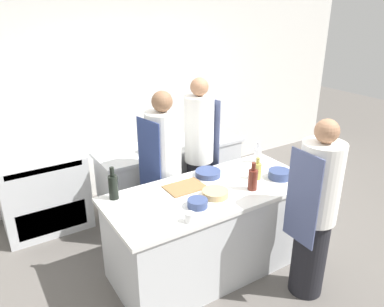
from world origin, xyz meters
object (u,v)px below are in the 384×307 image
bottle_cooking_oil (113,186)px  bowl_ceramic_blue (208,173)px  bowl_mixing_large (198,203)px  bottle_olive_oil (253,179)px  chef_at_stove (199,154)px  bottle_wine (257,170)px  oven_range (43,191)px  chef_at_pass_far (164,170)px  chef_at_prep_near (315,213)px  cup (190,217)px  bottle_vinegar (258,154)px  bowl_wooden_salad (279,174)px  bowl_prep_small (215,193)px

bottle_cooking_oil → bowl_ceramic_blue: (0.99, -0.06, -0.09)m
bowl_mixing_large → bowl_ceramic_blue: bearing=47.2°
bottle_olive_oil → chef_at_stove: bearing=87.8°
bottle_wine → bottle_cooking_oil: size_ratio=0.74×
oven_range → bowl_ceramic_blue: bearing=-46.1°
chef_at_pass_far → bowl_ceramic_blue: bearing=-155.7°
bottle_wine → bottle_olive_oil: bearing=-141.7°
chef_at_prep_near → cup: bearing=70.2°
chef_at_stove → cup: size_ratio=21.33×
bottle_vinegar → bowl_wooden_salad: 0.43m
bottle_olive_oil → bowl_prep_small: bearing=168.4°
bottle_vinegar → bottle_cooking_oil: size_ratio=0.75×
bottle_olive_oil → bottle_vinegar: bearing=44.5°
bottle_vinegar → chef_at_stove: bearing=130.2°
bowl_wooden_salad → cup: (-1.19, -0.20, -0.00)m
bottle_wine → cup: bottle_wine is taller
bottle_vinegar → bowl_wooden_salad: bottle_vinegar is taller
bowl_ceramic_blue → cup: (-0.61, -0.63, 0.01)m
bottle_olive_oil → bowl_wooden_salad: size_ratio=1.25×
oven_range → bowl_wooden_salad: bearing=-43.5°
bottle_olive_oil → cup: bottle_olive_oil is taller
chef_at_prep_near → bowl_prep_small: size_ratio=6.95×
bowl_mixing_large → cup: size_ratio=2.14×
oven_range → bottle_cooking_oil: bottle_cooking_oil is taller
bowl_ceramic_blue → bottle_cooking_oil: bearing=176.3°
bottle_wine → bowl_wooden_salad: bottle_wine is taller
bottle_wine → bottle_cooking_oil: (-1.36, 0.38, 0.03)m
bowl_ceramic_blue → bowl_wooden_salad: bearing=-36.4°
bottle_wine → cup: 1.04m
bottle_wine → bowl_mixing_large: bottle_wine is taller
chef_at_stove → bottle_cooking_oil: (-1.21, -0.44, 0.10)m
bowl_ceramic_blue → cup: bearing=-134.3°
bottle_wine → cup: (-0.99, -0.31, -0.05)m
bottle_olive_oil → bowl_mixing_large: 0.62m
chef_at_stove → bowl_mixing_large: 1.17m
bottle_wine → bowl_wooden_salad: bearing=-28.7°
bottle_vinegar → bowl_wooden_salad: size_ratio=1.06×
bottle_olive_oil → bowl_wooden_salad: 0.40m
bottle_vinegar → bowl_ceramic_blue: (-0.66, 0.00, -0.06)m
chef_at_prep_near → bowl_ceramic_blue: bearing=23.6°
chef_at_prep_near → bowl_prep_small: (-0.60, 0.64, 0.07)m
bottle_cooking_oil → bowl_mixing_large: 0.77m
bottle_olive_oil → cup: (-0.80, -0.16, -0.07)m
bottle_cooking_oil → chef_at_prep_near: bearing=-38.0°
chef_at_pass_far → bowl_wooden_salad: bearing=-145.4°
chef_at_stove → bottle_vinegar: 0.68m
bottle_wine → bowl_prep_small: 0.57m
chef_at_prep_near → bottle_vinegar: 1.06m
bottle_olive_oil → bottle_cooking_oil: size_ratio=0.89×
bottle_vinegar → bowl_mixing_large: (-1.09, -0.46, -0.06)m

